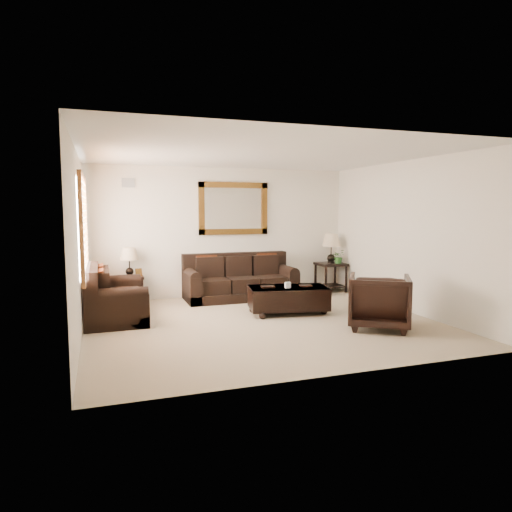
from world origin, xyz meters
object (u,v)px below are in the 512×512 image
object	(u,v)px
end_table_right	(331,254)
coffee_table	(288,297)
end_table_left	(130,267)
loveseat	(112,300)
armchair	(379,299)
sofa	(239,282)

from	to	relation	value
end_table_right	coffee_table	bearing A→B (deg)	-135.97
end_table_left	end_table_right	world-z (taller)	end_table_right
loveseat	end_table_left	distance (m)	1.33
armchair	sofa	bearing A→B (deg)	-31.99
sofa	loveseat	world-z (taller)	sofa
sofa	end_table_right	world-z (taller)	end_table_right
sofa	loveseat	size ratio (longest dim) A/B	1.39
end_table_left	coffee_table	world-z (taller)	end_table_left
loveseat	coffee_table	bearing A→B (deg)	-99.80
loveseat	end_table_left	xyz separation A→B (m)	(0.37, 1.21, 0.38)
end_table_right	coffee_table	world-z (taller)	end_table_right
end_table_right	loveseat	bearing A→B (deg)	-166.02
sofa	armchair	bearing A→B (deg)	-65.25
loveseat	armchair	distance (m)	4.34
coffee_table	sofa	bearing A→B (deg)	115.39
loveseat	end_table_right	distance (m)	4.88
coffee_table	loveseat	bearing A→B (deg)	-179.47
coffee_table	armchair	size ratio (longest dim) A/B	1.62
coffee_table	armchair	world-z (taller)	armchair
sofa	coffee_table	world-z (taller)	sofa
end_table_right	coffee_table	size ratio (longest dim) A/B	0.86
coffee_table	armchair	xyz separation A→B (m)	(0.94, -1.38, 0.17)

